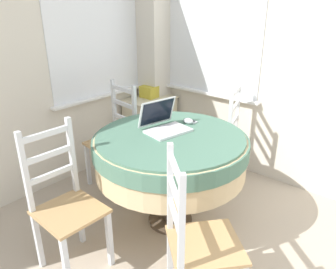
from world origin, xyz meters
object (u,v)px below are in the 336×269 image
laptop (164,124)px  dining_chair_camera_near (197,242)px  cell_phone (190,121)px  round_dining_table (170,152)px  dining_chair_near_back_window (115,140)px  dining_chair_near_right_window (219,138)px  corner_cabinet (151,125)px  storage_box (149,92)px  computer_mouse (188,121)px  dining_chair_left_flank (66,206)px

laptop → dining_chair_camera_near: same height
laptop → cell_phone: bearing=-9.4°
round_dining_table → dining_chair_near_back_window: bearing=80.3°
dining_chair_near_right_window → dining_chair_camera_near: bearing=-152.9°
corner_cabinet → storage_box: size_ratio=3.67×
corner_cabinet → dining_chair_camera_near: bearing=-130.4°
computer_mouse → dining_chair_near_right_window: (0.54, 0.02, -0.33)m
dining_chair_camera_near → dining_chair_left_flank: same height
computer_mouse → dining_chair_near_right_window: bearing=2.0°
computer_mouse → storage_box: bearing=58.2°
computer_mouse → corner_cabinet: 1.26m
dining_chair_left_flank → storage_box: bearing=26.1°
laptop → dining_chair_near_right_window: size_ratio=0.37×
cell_phone → laptop: bearing=170.6°
dining_chair_camera_near → storage_box: 2.24m
dining_chair_left_flank → storage_box: 1.92m
dining_chair_left_flank → round_dining_table: bearing=-16.8°
dining_chair_left_flank → corner_cabinet: 1.87m
dining_chair_near_right_window → round_dining_table: bearing=-175.5°
laptop → dining_chair_near_back_window: same height
dining_chair_camera_near → corner_cabinet: size_ratio=1.52×
dining_chair_near_back_window → dining_chair_near_right_window: size_ratio=1.00×
dining_chair_near_right_window → storage_box: size_ratio=5.57×
round_dining_table → dining_chair_near_back_window: 0.83m
laptop → dining_chair_camera_near: (-0.57, -0.72, -0.36)m
round_dining_table → dining_chair_camera_near: (-0.52, -0.62, -0.17)m
round_dining_table → dining_chair_near_right_window: bearing=4.5°
laptop → dining_chair_camera_near: 0.99m
dining_chair_near_back_window → computer_mouse: bearing=-79.2°
computer_mouse → corner_cabinet: bearing=58.2°
computer_mouse → laptop: bearing=166.1°
laptop → dining_chair_near_right_window: 0.85m
dining_chair_left_flank → corner_cabinet: bearing=25.5°
computer_mouse → cell_phone: size_ratio=0.74×
round_dining_table → dining_chair_camera_near: 0.83m
dining_chair_near_back_window → corner_cabinet: dining_chair_near_back_window is taller
dining_chair_near_back_window → storage_box: dining_chair_near_back_window is taller
laptop → dining_chair_near_right_window: (0.77, -0.04, -0.36)m
laptop → dining_chair_near_back_window: (0.09, 0.70, -0.36)m
corner_cabinet → dining_chair_near_right_window: bearing=-94.7°
laptop → computer_mouse: size_ratio=4.20×
dining_chair_camera_near → round_dining_table: bearing=50.1°
dining_chair_near_back_window → dining_chair_camera_near: 1.57m
dining_chair_near_right_window → dining_chair_camera_near: 1.50m
corner_cabinet → laptop: bearing=-132.1°
dining_chair_near_right_window → dining_chair_camera_near: same height
dining_chair_near_right_window → dining_chair_left_flank: (-1.61, 0.17, 0.00)m
corner_cabinet → storage_box: bearing=57.6°
dining_chair_left_flank → storage_box: size_ratio=5.57×
dining_chair_left_flank → computer_mouse: bearing=-10.2°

